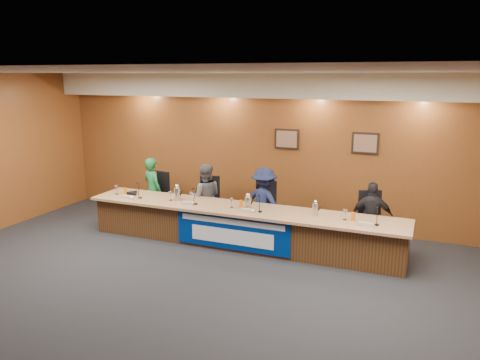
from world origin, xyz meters
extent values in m
plane|color=black|center=(0.00, 0.00, 0.00)|extent=(10.00, 10.00, 0.00)
cube|color=silver|center=(0.00, 0.00, 3.20)|extent=(10.00, 8.00, 0.04)
cube|color=brown|center=(0.00, 4.00, 1.60)|extent=(10.00, 0.04, 3.20)
cube|color=beige|center=(0.00, 3.75, 2.95)|extent=(10.00, 0.50, 0.50)
cube|color=#472913|center=(0.00, 2.40, 0.35)|extent=(6.00, 0.80, 0.70)
cube|color=#A1764C|center=(0.00, 2.35, 0.72)|extent=(6.10, 0.95, 0.05)
cube|color=navy|center=(0.00, 1.99, 0.38)|extent=(2.20, 0.02, 0.65)
cube|color=silver|center=(0.00, 1.97, 0.58)|extent=(2.00, 0.01, 0.10)
cube|color=silver|center=(0.00, 1.97, 0.30)|extent=(1.60, 0.01, 0.28)
cube|color=black|center=(0.40, 3.97, 1.85)|extent=(0.52, 0.04, 0.42)
cube|color=black|center=(2.00, 3.97, 1.85)|extent=(0.52, 0.04, 0.42)
imported|color=#185F2D|center=(-2.31, 3.00, 0.72)|extent=(0.61, 0.52, 1.43)
imported|color=#525258|center=(-1.04, 3.00, 0.69)|extent=(0.83, 0.76, 1.39)
imported|color=#121A3C|center=(0.25, 3.00, 0.70)|extent=(1.01, 0.74, 1.40)
imported|color=black|center=(2.32, 3.00, 0.65)|extent=(0.80, 0.42, 1.30)
cube|color=black|center=(-2.31, 3.10, 0.48)|extent=(0.55, 0.55, 0.08)
cube|color=black|center=(-1.04, 3.10, 0.48)|extent=(0.57, 0.57, 0.08)
cube|color=black|center=(0.25, 3.10, 0.48)|extent=(0.60, 0.60, 0.08)
cube|color=black|center=(2.32, 3.10, 0.48)|extent=(0.63, 0.63, 0.08)
cube|color=white|center=(-2.34, 2.07, 0.80)|extent=(0.24, 0.08, 0.10)
cylinder|color=black|center=(-2.09, 2.22, 0.76)|extent=(0.07, 0.07, 0.02)
cylinder|color=orange|center=(-2.53, 2.33, 0.82)|extent=(0.06, 0.06, 0.15)
cylinder|color=silver|center=(-2.72, 2.30, 0.84)|extent=(0.08, 0.08, 0.18)
cube|color=white|center=(-1.00, 2.14, 0.80)|extent=(0.24, 0.08, 0.10)
cylinder|color=black|center=(-0.86, 2.24, 0.76)|extent=(0.07, 0.07, 0.02)
cylinder|color=orange|center=(-1.32, 2.32, 0.82)|extent=(0.06, 0.06, 0.15)
cylinder|color=silver|center=(-1.44, 2.30, 0.84)|extent=(0.08, 0.08, 0.18)
cube|color=white|center=(0.23, 2.11, 0.80)|extent=(0.24, 0.08, 0.10)
cylinder|color=black|center=(0.45, 2.22, 0.76)|extent=(0.07, 0.07, 0.02)
cylinder|color=orange|center=(0.03, 2.34, 0.82)|extent=(0.06, 0.06, 0.15)
cylinder|color=silver|center=(-0.14, 2.29, 0.84)|extent=(0.08, 0.08, 0.18)
cube|color=white|center=(2.31, 2.09, 0.80)|extent=(0.24, 0.08, 0.10)
cylinder|color=black|center=(2.48, 2.24, 0.76)|extent=(0.07, 0.07, 0.02)
cylinder|color=orange|center=(2.08, 2.33, 0.82)|extent=(0.06, 0.06, 0.15)
cylinder|color=silver|center=(1.95, 2.33, 0.84)|extent=(0.08, 0.08, 0.18)
cylinder|color=silver|center=(-1.31, 2.34, 0.88)|extent=(0.13, 0.13, 0.26)
cylinder|color=silver|center=(0.16, 2.37, 0.86)|extent=(0.13, 0.13, 0.22)
cylinder|color=silver|center=(1.42, 2.38, 0.86)|extent=(0.11, 0.11, 0.23)
cylinder|color=black|center=(-2.42, 2.42, 0.78)|extent=(0.32, 0.32, 0.05)
camera|label=1|loc=(3.19, -5.37, 3.17)|focal=35.00mm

